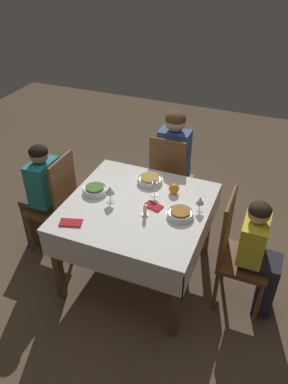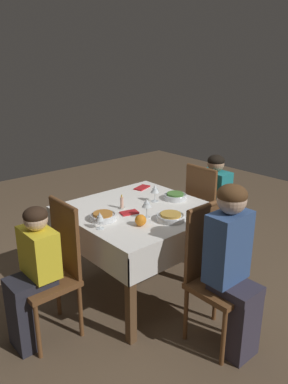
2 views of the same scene
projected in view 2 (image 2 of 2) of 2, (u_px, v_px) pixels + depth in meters
name	position (u px, v px, depth m)	size (l,w,h in m)	color
ground_plane	(140.00, 288.00, 3.35)	(8.00, 8.00, 0.00)	brown
dining_table	(139.00, 219.00, 3.14)	(1.12, 1.10, 0.76)	white
chair_south	(213.00, 270.00, 2.60)	(0.38, 0.39, 1.01)	brown
chair_east	(206.00, 211.00, 3.65)	(0.39, 0.38, 1.01)	brown
chair_west	(54.00, 266.00, 2.65)	(0.39, 0.38, 1.01)	brown
person_adult_denim	(233.00, 261.00, 2.44)	(0.30, 0.34, 1.19)	#383342
person_child_teal	(217.00, 202.00, 3.73)	(0.33, 0.30, 1.09)	#4C4233
person_child_yellow	(32.00, 272.00, 2.54)	(0.33, 0.30, 1.02)	#282833
bowl_south	(171.00, 217.00, 2.87)	(0.22, 0.22, 0.06)	silver
wine_glass_south	(147.00, 204.00, 2.89)	(0.08, 0.08, 0.15)	white
bowl_east	(175.00, 196.00, 3.32)	(0.21, 0.21, 0.06)	silver
wine_glass_east	(155.00, 190.00, 3.23)	(0.08, 0.08, 0.15)	white
bowl_west	(103.00, 216.00, 2.88)	(0.21, 0.21, 0.06)	silver
wine_glass_west	(100.00, 217.00, 2.70)	(0.06, 0.06, 0.13)	white
candle_centerpiece	(122.00, 204.00, 3.09)	(0.05, 0.05, 0.12)	beige
orange_fruit	(141.00, 220.00, 2.76)	(0.09, 0.09, 0.09)	orange
napkin_red_folded	(129.00, 213.00, 3.00)	(0.16, 0.12, 0.01)	red
napkin_spare_side	(142.00, 188.00, 3.61)	(0.19, 0.13, 0.01)	red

